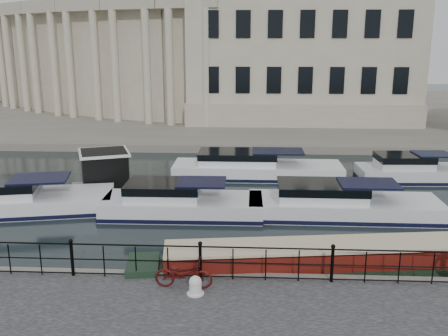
# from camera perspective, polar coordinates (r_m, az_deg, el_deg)

# --- Properties ---
(ground_plane) EXTENTS (160.00, 160.00, 0.00)m
(ground_plane) POSITION_cam_1_polar(r_m,az_deg,el_deg) (18.04, -1.96, -10.84)
(ground_plane) COLOR black
(ground_plane) RESTS_ON ground
(far_bank) EXTENTS (120.00, 42.00, 0.55)m
(far_bank) POSITION_cam_1_polar(r_m,az_deg,el_deg) (55.78, 1.52, 6.62)
(far_bank) COLOR #6B665B
(far_bank) RESTS_ON ground_plane
(railing) EXTENTS (24.14, 0.14, 1.22)m
(railing) POSITION_cam_1_polar(r_m,az_deg,el_deg) (15.50, -2.73, -10.33)
(railing) COLOR black
(railing) RESTS_ON near_quay
(civic_building) EXTENTS (53.55, 31.84, 16.85)m
(civic_building) POSITION_cam_1_polar(r_m,az_deg,el_deg) (51.05, 0.28, 13.54)
(civic_building) COLOR #ADA38C
(civic_building) RESTS_ON far_bank
(bicycle) EXTENTS (1.74, 0.67, 0.90)m
(bicycle) POSITION_cam_1_polar(r_m,az_deg,el_deg) (15.08, -4.63, -11.94)
(bicycle) COLOR #410B0B
(bicycle) RESTS_ON near_quay
(mooring_bollard) EXTENTS (0.50, 0.50, 0.56)m
(mooring_bollard) POSITION_cam_1_polar(r_m,az_deg,el_deg) (14.79, -3.30, -13.27)
(mooring_bollard) COLOR silver
(mooring_bollard) RESTS_ON near_quay
(narrowboat) EXTENTS (12.87, 3.34, 1.48)m
(narrowboat) POSITION_cam_1_polar(r_m,az_deg,el_deg) (17.21, 10.75, -11.04)
(narrowboat) COLOR black
(narrowboat) RESTS_ON ground_plane
(harbour_hut) EXTENTS (4.20, 3.87, 2.22)m
(harbour_hut) POSITION_cam_1_polar(r_m,az_deg,el_deg) (26.96, -13.45, -0.54)
(harbour_hut) COLOR #6B665B
(harbour_hut) RESTS_ON ground_plane
(cabin_cruisers) EXTENTS (27.94, 10.37, 1.99)m
(cabin_cruisers) POSITION_cam_1_polar(r_m,az_deg,el_deg) (25.05, 1.23, -2.66)
(cabin_cruisers) COLOR white
(cabin_cruisers) RESTS_ON ground_plane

